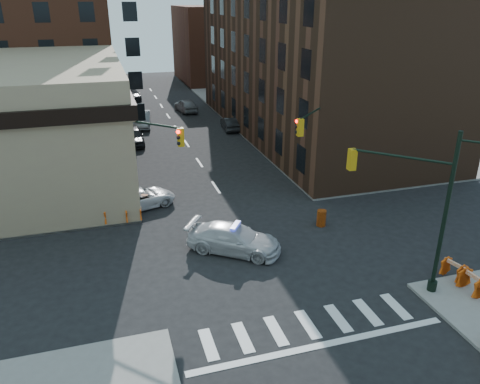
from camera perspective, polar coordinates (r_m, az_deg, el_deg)
ground at (r=26.91m, az=2.24°, el=-7.15°), size 140.00×140.00×0.00m
sidewalk_ne at (r=64.19m, az=12.49°, el=10.22°), size 34.00×54.50×0.15m
commercial_row_ne at (r=49.52m, az=8.45°, el=15.07°), size 14.00×34.00×14.00m
filler_nw at (r=84.61m, az=-23.42°, el=17.32°), size 20.00×18.00×16.00m
filler_ne at (r=83.25m, az=-1.60°, el=17.62°), size 16.00×16.00×12.00m
signal_pole_se at (r=23.20m, az=21.26°, el=-1.16°), size 5.40×5.27×8.00m
signal_pole_nw at (r=28.89m, az=-12.21°, el=3.92°), size 3.58×3.67×8.00m
signal_pole_ne at (r=31.86m, az=9.25°, el=5.91°), size 3.67×3.58×8.00m
tree_ne_near at (r=51.34m, az=0.86°, el=11.60°), size 3.00×3.00×4.85m
tree_ne_far at (r=58.90m, az=-1.54°, el=13.03°), size 3.00×3.00×4.85m
police_car at (r=26.49m, az=-0.75°, el=-5.73°), size 5.66×4.84×1.56m
pickup at (r=32.69m, az=-12.04°, el=-0.73°), size 5.22×3.51×1.33m
parked_car_wnear at (r=47.06m, az=-12.92°, el=6.65°), size 1.96×4.84×1.65m
parked_car_wfar at (r=53.52m, az=-11.84°, el=8.66°), size 2.36×5.20×1.66m
parked_car_wdeep at (r=68.41m, az=-13.12°, el=11.53°), size 2.58×5.57×1.57m
parked_car_enear at (r=51.17m, az=-1.23°, el=8.33°), size 1.74×4.23×1.36m
parked_car_efar at (r=59.91m, az=-6.63°, el=10.46°), size 2.50×4.98×1.63m
pedestrian_a at (r=32.30m, az=-15.76°, el=-0.85°), size 0.70×0.63×1.60m
pedestrian_b at (r=30.69m, az=-17.62°, el=-2.29°), size 1.00×0.94×1.65m
pedestrian_c at (r=32.86m, az=-20.14°, el=-0.87°), size 1.10×0.71×1.74m
barrel_road at (r=29.90m, az=9.89°, el=-3.15°), size 0.72×0.72×1.04m
barrel_bank at (r=32.72m, az=-11.47°, el=-1.05°), size 0.52×0.52×0.92m
barricade_se_a at (r=26.32m, az=24.57°, el=-8.64°), size 0.88×1.33×0.92m
barricade_se_b at (r=25.51m, az=26.45°, el=-9.92°), size 0.75×1.38×1.00m
barricade_nw_a at (r=30.57m, az=-12.91°, el=-2.66°), size 1.22×0.69×0.88m
barricade_nw_b at (r=30.75m, az=-16.87°, el=-2.81°), size 1.46×0.97×1.00m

